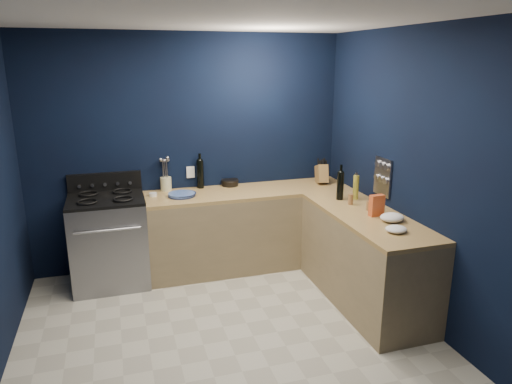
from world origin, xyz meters
name	(u,v)px	position (x,y,z in m)	size (l,w,h in m)	color
floor	(229,341)	(0.00, 0.00, -0.01)	(3.50, 3.50, 0.02)	#B4B09E
ceiling	(223,15)	(0.00, 0.00, 2.61)	(3.50, 3.50, 0.02)	silver
wall_back	(189,153)	(0.00, 1.76, 1.30)	(3.50, 0.02, 2.60)	black
wall_right	(420,178)	(1.76, 0.00, 1.30)	(0.02, 3.50, 2.60)	black
wall_front	(321,302)	(0.00, -1.76, 1.30)	(3.50, 0.02, 2.60)	black
cab_back	(249,230)	(0.60, 1.44, 0.43)	(2.30, 0.63, 0.86)	#887451
top_back	(249,192)	(0.60, 1.44, 0.88)	(2.30, 0.63, 0.04)	brown
cab_right	(365,260)	(1.44, 0.29, 0.43)	(0.63, 1.67, 0.86)	#887451
top_right	(368,216)	(1.44, 0.29, 0.88)	(0.63, 1.67, 0.04)	brown
gas_range	(110,242)	(-0.93, 1.42, 0.46)	(0.76, 0.66, 0.92)	gray
oven_door	(110,255)	(-0.93, 1.10, 0.45)	(0.59, 0.02, 0.42)	black
cooktop	(106,199)	(-0.93, 1.42, 0.94)	(0.76, 0.66, 0.03)	black
backguard	(105,182)	(-0.93, 1.72, 1.04)	(0.76, 0.06, 0.20)	black
spice_panel	(383,177)	(1.74, 0.55, 1.18)	(0.02, 0.28, 0.38)	gray
wall_outlet	(191,172)	(0.00, 1.74, 1.08)	(0.09, 0.02, 0.13)	white
plate_stack	(182,195)	(-0.16, 1.41, 0.92)	(0.29, 0.29, 0.04)	#315DA1
ramekin	(153,194)	(-0.45, 1.51, 0.92)	(0.09, 0.09, 0.03)	white
utensil_crock	(166,184)	(-0.29, 1.69, 0.98)	(0.12, 0.12, 0.15)	beige
wine_bottle_back	(200,174)	(0.10, 1.69, 1.06)	(0.08, 0.08, 0.32)	black
lemon_basket	(230,182)	(0.44, 1.69, 0.94)	(0.19, 0.19, 0.07)	black
knife_block	(322,174)	(1.51, 1.49, 1.01)	(0.12, 0.19, 0.21)	brown
wine_bottle_right	(340,186)	(1.41, 0.81, 1.05)	(0.07, 0.07, 0.29)	black
oil_bottle	(356,187)	(1.57, 0.78, 1.03)	(0.06, 0.06, 0.25)	#A29C31
spice_jar_near	(351,199)	(1.43, 0.62, 0.95)	(0.05, 0.05, 0.11)	olive
spice_jar_far	(369,206)	(1.51, 0.40, 0.95)	(0.05, 0.05, 0.09)	olive
crouton_bag	(377,205)	(1.49, 0.23, 1.00)	(0.14, 0.06, 0.20)	red
towel_front	(392,217)	(1.54, 0.05, 0.94)	(0.22, 0.19, 0.08)	white
towel_end	(396,229)	(1.42, -0.20, 0.93)	(0.18, 0.16, 0.05)	white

